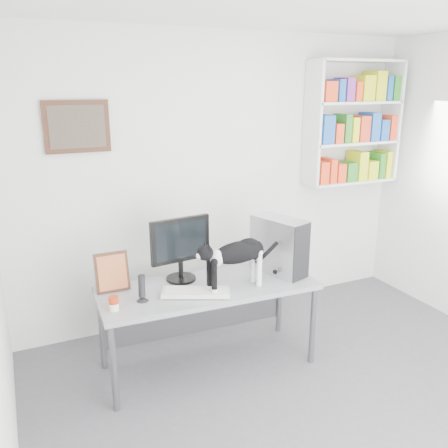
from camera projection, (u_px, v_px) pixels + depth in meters
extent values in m
cube|color=#545459|center=(347.00, 431.00, 3.16)|extent=(4.00, 4.00, 0.01)
cube|color=silver|center=(222.00, 180.00, 4.52)|extent=(4.00, 0.01, 2.70)
cube|color=silver|center=(353.00, 123.00, 4.81)|extent=(1.03, 0.28, 1.24)
cube|color=#4A2817|center=(77.00, 127.00, 3.81)|extent=(0.52, 0.04, 0.42)
cube|color=gray|center=(208.00, 326.00, 3.82)|extent=(1.73, 0.74, 0.71)
cube|color=black|center=(180.00, 249.00, 3.76)|extent=(0.52, 0.29, 0.53)
cube|color=beige|center=(196.00, 292.00, 3.56)|extent=(0.54, 0.39, 0.04)
cube|color=silver|center=(279.00, 246.00, 3.92)|extent=(0.34, 0.51, 0.47)
cylinder|color=black|center=(142.00, 288.00, 3.43)|extent=(0.12, 0.12, 0.21)
cube|color=#4A2817|center=(112.00, 271.00, 3.59)|extent=(0.25, 0.10, 0.32)
cylinder|color=#B52E0F|center=(114.00, 304.00, 3.30)|extent=(0.08, 0.08, 0.10)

